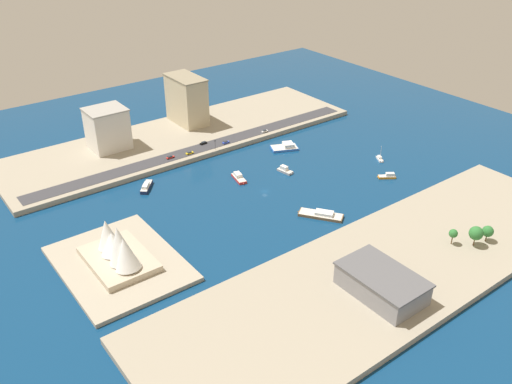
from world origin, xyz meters
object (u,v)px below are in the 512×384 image
(hotel_broad_white, at_px, (107,129))
(pickup_red, at_px, (170,157))
(yacht_sleek_gray, at_px, (285,170))
(tugboat_red, at_px, (239,177))
(suv_black, at_px, (203,143))
(traffic_light_waterfront, at_px, (215,143))
(sailboat_small_white, at_px, (380,159))
(taxi_yellow_cab, at_px, (190,153))
(opera_landmark, at_px, (118,248))
(warehouse_low_gray, at_px, (382,283))
(office_block_beige, at_px, (187,100))
(water_taxi_orange, at_px, (388,176))
(catamaran_blue, at_px, (285,147))
(barge_flat_brown, at_px, (321,215))
(van_white, at_px, (265,131))
(patrol_launch_navy, at_px, (147,186))
(hatchback_blue, at_px, (226,142))

(hotel_broad_white, xyz_separation_m, pickup_red, (-37.09, -22.88, -12.21))
(yacht_sleek_gray, xyz_separation_m, tugboat_red, (8.95, 27.32, -0.06))
(yacht_sleek_gray, xyz_separation_m, suv_black, (57.44, 20.84, 2.61))
(tugboat_red, xyz_separation_m, traffic_light_waterfront, (37.15, -8.21, 6.10))
(sailboat_small_white, height_order, traffic_light_waterfront, traffic_light_waterfront)
(yacht_sleek_gray, xyz_separation_m, taxi_yellow_cab, (49.96, 35.72, 2.61))
(pickup_red, bearing_deg, opera_landmark, 138.51)
(warehouse_low_gray, relative_size, office_block_beige, 1.07)
(water_taxi_orange, height_order, yacht_sleek_gray, yacht_sleek_gray)
(catamaran_blue, xyz_separation_m, pickup_red, (26.58, 69.61, 2.54))
(traffic_light_waterfront, bearing_deg, warehouse_low_gray, 171.95)
(barge_flat_brown, bearing_deg, van_white, -21.72)
(patrol_launch_navy, height_order, suv_black, suv_black)
(hatchback_blue, bearing_deg, opera_landmark, 125.02)
(taxi_yellow_cab, bearing_deg, water_taxi_orange, -139.23)
(warehouse_low_gray, bearing_deg, catamaran_blue, -24.58)
(barge_flat_brown, distance_m, suv_black, 107.55)
(water_taxi_orange, xyz_separation_m, catamaran_blue, (66.79, 22.14, 0.24))
(yacht_sleek_gray, relative_size, patrol_launch_navy, 0.80)
(traffic_light_waterfront, height_order, opera_landmark, opera_landmark)
(barge_flat_brown, height_order, traffic_light_waterfront, traffic_light_waterfront)
(hotel_broad_white, relative_size, van_white, 5.97)
(hotel_broad_white, xyz_separation_m, suv_black, (-31.32, -50.47, -12.21))
(water_taxi_orange, distance_m, patrol_launch_navy, 139.07)
(barge_flat_brown, relative_size, suv_black, 4.55)
(van_white, height_order, opera_landmark, opera_landmark)
(patrol_launch_navy, xyz_separation_m, opera_landmark, (-57.85, 42.62, 8.37))
(hotel_broad_white, xyz_separation_m, taxi_yellow_cab, (-38.81, -35.59, -12.21))
(catamaran_blue, distance_m, suv_black, 53.10)
(tugboat_red, bearing_deg, pickup_red, 26.29)
(pickup_red, relative_size, traffic_light_waterfront, 0.78)
(catamaran_blue, height_order, opera_landmark, opera_landmark)
(water_taxi_orange, bearing_deg, pickup_red, 44.50)
(tugboat_red, distance_m, hotel_broad_white, 92.34)
(tugboat_red, height_order, hatchback_blue, hatchback_blue)
(water_taxi_orange, bearing_deg, patrol_launch_navy, 58.45)
(yacht_sleek_gray, relative_size, catamaran_blue, 0.58)
(yacht_sleek_gray, relative_size, suv_black, 2.25)
(office_block_beige, relative_size, suv_black, 6.62)
(yacht_sleek_gray, xyz_separation_m, catamaran_blue, (25.09, -21.18, 0.07))
(hotel_broad_white, bearing_deg, barge_flat_brown, -158.56)
(catamaran_blue, bearing_deg, patrol_launch_navy, 86.46)
(water_taxi_orange, xyz_separation_m, traffic_light_waterfront, (87.80, 62.44, 6.21))
(barge_flat_brown, distance_m, sailboat_small_white, 79.31)
(taxi_yellow_cab, bearing_deg, hotel_broad_white, 42.53)
(yacht_sleek_gray, height_order, patrol_launch_navy, yacht_sleek_gray)
(yacht_sleek_gray, xyz_separation_m, hotel_broad_white, (88.77, 71.31, 14.82))
(taxi_yellow_cab, distance_m, traffic_light_waterfront, 17.39)
(sailboat_small_white, relative_size, van_white, 2.16)
(water_taxi_orange, relative_size, patrol_launch_navy, 0.74)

